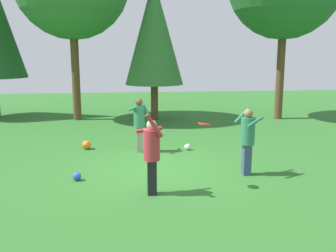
{
  "coord_description": "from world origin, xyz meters",
  "views": [
    {
      "loc": [
        -0.83,
        -9.25,
        2.91
      ],
      "look_at": [
        0.26,
        0.36,
        1.05
      ],
      "focal_mm": 40.02,
      "sensor_mm": 36.0,
      "label": 1
    }
  ],
  "objects_px": {
    "ball_blue": "(77,176)",
    "ball_orange": "(87,145)",
    "tree_center": "(154,32)",
    "frisbee": "(204,124)",
    "person_catcher": "(248,136)",
    "person_thrower": "(152,151)",
    "ball_white": "(187,147)",
    "person_bystander": "(139,121)"
  },
  "relations": [
    {
      "from": "ball_blue",
      "to": "ball_orange",
      "type": "xyz_separation_m",
      "value": [
        -0.07,
        2.97,
        0.04
      ]
    },
    {
      "from": "tree_center",
      "to": "frisbee",
      "type": "bearing_deg",
      "value": -87.67
    },
    {
      "from": "ball_blue",
      "to": "tree_center",
      "type": "relative_size",
      "value": 0.03
    },
    {
      "from": "person_catcher",
      "to": "ball_blue",
      "type": "bearing_deg",
      "value": -33.41
    },
    {
      "from": "person_thrower",
      "to": "tree_center",
      "type": "height_order",
      "value": "tree_center"
    },
    {
      "from": "person_catcher",
      "to": "tree_center",
      "type": "xyz_separation_m",
      "value": [
        -1.61,
        8.29,
        2.89
      ]
    },
    {
      "from": "frisbee",
      "to": "ball_orange",
      "type": "bearing_deg",
      "value": 127.37
    },
    {
      "from": "frisbee",
      "to": "person_catcher",
      "type": "bearing_deg",
      "value": 33.07
    },
    {
      "from": "frisbee",
      "to": "ball_blue",
      "type": "bearing_deg",
      "value": 163.66
    },
    {
      "from": "person_catcher",
      "to": "ball_white",
      "type": "height_order",
      "value": "person_catcher"
    },
    {
      "from": "person_thrower",
      "to": "ball_blue",
      "type": "relative_size",
      "value": 8.89
    },
    {
      "from": "person_catcher",
      "to": "tree_center",
      "type": "relative_size",
      "value": 0.26
    },
    {
      "from": "ball_white",
      "to": "tree_center",
      "type": "height_order",
      "value": "tree_center"
    },
    {
      "from": "person_bystander",
      "to": "ball_white",
      "type": "height_order",
      "value": "person_bystander"
    },
    {
      "from": "ball_blue",
      "to": "tree_center",
      "type": "bearing_deg",
      "value": 73.39
    },
    {
      "from": "ball_blue",
      "to": "tree_center",
      "type": "xyz_separation_m",
      "value": [
        2.47,
        8.27,
        3.76
      ]
    },
    {
      "from": "person_thrower",
      "to": "frisbee",
      "type": "relative_size",
      "value": 4.81
    },
    {
      "from": "person_bystander",
      "to": "ball_orange",
      "type": "relative_size",
      "value": 5.89
    },
    {
      "from": "person_bystander",
      "to": "frisbee",
      "type": "relative_size",
      "value": 4.45
    },
    {
      "from": "person_catcher",
      "to": "person_bystander",
      "type": "relative_size",
      "value": 1.0
    },
    {
      "from": "person_thrower",
      "to": "ball_white",
      "type": "relative_size",
      "value": 9.1
    },
    {
      "from": "ball_orange",
      "to": "person_catcher",
      "type": "bearing_deg",
      "value": -35.86
    },
    {
      "from": "person_catcher",
      "to": "frisbee",
      "type": "relative_size",
      "value": 4.46
    },
    {
      "from": "person_thrower",
      "to": "ball_white",
      "type": "bearing_deg",
      "value": 57.78
    },
    {
      "from": "frisbee",
      "to": "ball_orange",
      "type": "relative_size",
      "value": 1.32
    },
    {
      "from": "person_bystander",
      "to": "ball_orange",
      "type": "bearing_deg",
      "value": -127.71
    },
    {
      "from": "frisbee",
      "to": "ball_orange",
      "type": "height_order",
      "value": "frisbee"
    },
    {
      "from": "person_thrower",
      "to": "frisbee",
      "type": "height_order",
      "value": "person_thrower"
    },
    {
      "from": "person_bystander",
      "to": "frisbee",
      "type": "bearing_deg",
      "value": 0.0
    },
    {
      "from": "person_catcher",
      "to": "frisbee",
      "type": "xyz_separation_m",
      "value": [
        -1.24,
        -0.81,
        0.47
      ]
    },
    {
      "from": "ball_white",
      "to": "frisbee",
      "type": "bearing_deg",
      "value": -93.43
    },
    {
      "from": "ball_orange",
      "to": "frisbee",
      "type": "bearing_deg",
      "value": -52.63
    },
    {
      "from": "ball_blue",
      "to": "tree_center",
      "type": "distance_m",
      "value": 9.41
    },
    {
      "from": "person_thrower",
      "to": "ball_orange",
      "type": "height_order",
      "value": "person_thrower"
    },
    {
      "from": "person_thrower",
      "to": "person_bystander",
      "type": "distance_m",
      "value": 3.55
    },
    {
      "from": "person_thrower",
      "to": "person_catcher",
      "type": "bearing_deg",
      "value": 11.99
    },
    {
      "from": "tree_center",
      "to": "person_bystander",
      "type": "bearing_deg",
      "value": -98.85
    },
    {
      "from": "person_bystander",
      "to": "person_catcher",
      "type": "bearing_deg",
      "value": 24.08
    },
    {
      "from": "person_thrower",
      "to": "tree_center",
      "type": "distance_m",
      "value": 9.81
    },
    {
      "from": "frisbee",
      "to": "person_thrower",
      "type": "bearing_deg",
      "value": -168.39
    },
    {
      "from": "frisbee",
      "to": "ball_blue",
      "type": "distance_m",
      "value": 3.24
    },
    {
      "from": "person_catcher",
      "to": "ball_orange",
      "type": "relative_size",
      "value": 5.9
    }
  ]
}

